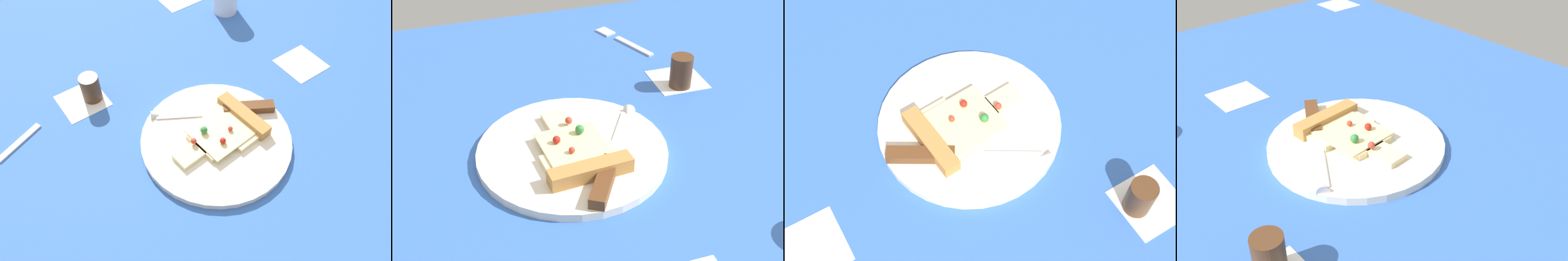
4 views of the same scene
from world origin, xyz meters
TOP-DOWN VIEW (x-y plane):
  - ground_plane at (-0.01, 0.02)cm, footprint 121.42×121.42cm
  - plate at (8.63, 7.45)cm, footprint 28.09×28.09cm
  - pizza_slice at (6.09, 7.22)cm, footprint 18.00×12.18cm
  - knife at (3.28, 3.29)cm, footprint 21.62×14.22cm
  - pepper_shaker at (22.10, -16.27)cm, footprint 3.86×3.86cm
  - fork at (41.99, -12.78)cm, footprint 14.87×7.36cm

SIDE VIEW (x-z plane):
  - ground_plane at x=-0.01cm, z-range -3.00..0.00cm
  - fork at x=41.99cm, z-range 0.00..0.80cm
  - plate at x=8.63cm, z-range 0.00..1.27cm
  - knife at x=3.28cm, z-range 0.65..3.10cm
  - pizza_slice at x=6.09cm, z-range 0.74..3.40cm
  - pepper_shaker at x=22.10cm, z-range 0.00..5.83cm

